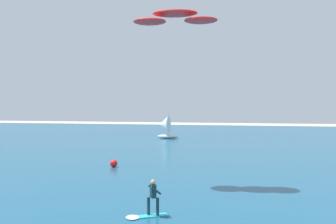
% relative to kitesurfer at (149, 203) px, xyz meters
% --- Properties ---
extents(ocean, '(160.00, 90.00, 0.10)m').
position_rel_kitesurfer_xyz_m(ocean, '(0.54, 31.84, -0.65)').
color(ocean, navy).
rests_on(ocean, ground).
extents(kitesurfer, '(1.97, 1.47, 1.67)m').
position_rel_kitesurfer_xyz_m(kitesurfer, '(0.00, 0.00, 0.00)').
color(kitesurfer, '#26B2CC').
rests_on(kitesurfer, ocean).
extents(kite, '(5.39, 2.20, 0.80)m').
position_rel_kitesurfer_xyz_m(kite, '(-0.05, 6.38, 9.86)').
color(kite, red).
extents(sailboat_outermost, '(3.32, 2.81, 3.88)m').
position_rel_kitesurfer_xyz_m(sailboat_outermost, '(-7.85, 37.97, 1.18)').
color(sailboat_outermost, silver).
rests_on(sailboat_outermost, ocean).
extents(marker_buoy, '(0.61, 0.61, 0.61)m').
position_rel_kitesurfer_xyz_m(marker_buoy, '(-6.26, 12.08, -0.30)').
color(marker_buoy, red).
rests_on(marker_buoy, ocean).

